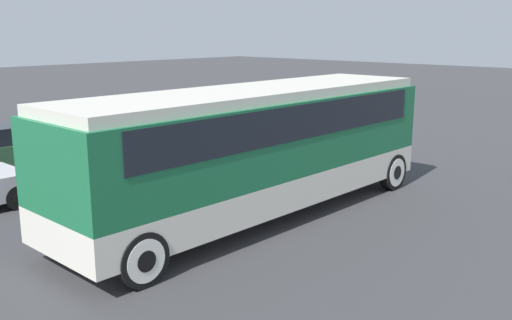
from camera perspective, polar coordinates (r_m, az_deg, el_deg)
The scene contains 3 objects.
ground_plane at distance 13.80m, azimuth -0.00°, elevation -5.60°, with size 120.00×120.00×0.00m, color #38383A.
tour_bus at distance 13.40m, azimuth 0.28°, elevation 2.01°, with size 10.31×2.70×3.07m.
parked_car_far at distance 20.20m, azimuth -11.43°, elevation 2.23°, with size 4.07×1.93×1.45m.
Camera 1 is at (-9.57, -8.93, 4.38)m, focal length 40.00 mm.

